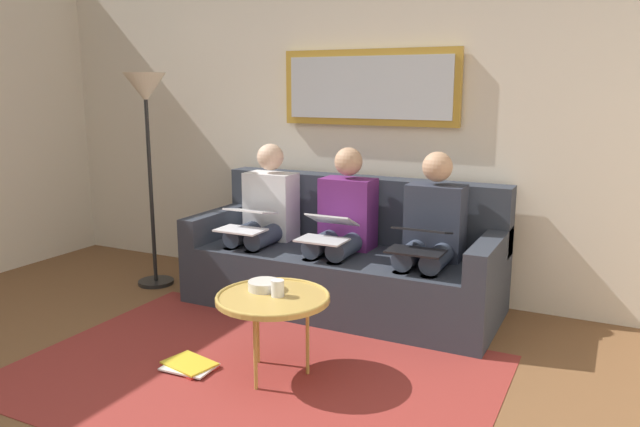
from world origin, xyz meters
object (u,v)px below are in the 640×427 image
object	(u,v)px
framed_mirror	(369,87)
bowl	(264,285)
coffee_table	(273,299)
laptop_silver	(328,229)
person_middle	(342,224)
person_left	(431,234)
cup	(278,288)
laptop_black	(419,240)
standing_lamp	(146,111)
magazine_stack	(190,365)
couch	(346,262)
person_right	(264,216)
laptop_white	(246,219)

from	to	relation	value
framed_mirror	bowl	xyz separation A→B (m)	(-0.02, 1.54, -1.07)
coffee_table	bowl	size ratio (longest dim) A/B	3.46
coffee_table	laptop_silver	xyz separation A→B (m)	(0.12, -0.92, 0.18)
person_middle	laptop_silver	world-z (taller)	person_middle
person_left	person_middle	bearing A→B (deg)	0.00
cup	laptop_silver	xyz separation A→B (m)	(0.14, -0.90, 0.12)
laptop_black	standing_lamp	size ratio (longest dim) A/B	0.21
coffee_table	laptop_silver	bearing A→B (deg)	-82.77
person_middle	magazine_stack	world-z (taller)	person_middle
couch	magazine_stack	bearing A→B (deg)	75.58
laptop_silver	cup	bearing A→B (deg)	98.79
bowl	laptop_silver	bearing A→B (deg)	-88.68
standing_lamp	framed_mirror	bearing A→B (deg)	-157.06
person_middle	laptop_silver	xyz separation A→B (m)	(0.00, 0.23, 0.02)
couch	person_left	bearing A→B (deg)	173.87
cup	magazine_stack	size ratio (longest dim) A/B	0.28
framed_mirror	cup	xyz separation A→B (m)	(-0.14, 1.60, -1.05)
cup	magazine_stack	bearing A→B (deg)	17.61
laptop_black	person_middle	size ratio (longest dim) A/B	0.30
person_right	laptop_white	world-z (taller)	person_right
framed_mirror	magazine_stack	distance (m)	2.35
person_left	laptop_silver	world-z (taller)	person_left
magazine_stack	laptop_black	bearing A→B (deg)	-133.49
laptop_black	magazine_stack	bearing A→B (deg)	46.51
standing_lamp	person_left	bearing A→B (deg)	-174.81
laptop_silver	person_right	xyz separation A→B (m)	(0.64, -0.23, -0.02)
person_right	magazine_stack	size ratio (longest dim) A/B	3.54
coffee_table	laptop_white	distance (m)	1.19
couch	coffee_table	distance (m)	1.23
laptop_black	laptop_white	size ratio (longest dim) A/B	1.00
magazine_stack	person_middle	bearing A→B (deg)	-105.15
framed_mirror	bowl	world-z (taller)	framed_mirror
couch	person_middle	bearing A→B (deg)	90.00
framed_mirror	coffee_table	xyz separation A→B (m)	(-0.12, 1.61, -1.11)
person_right	bowl	bearing A→B (deg)	121.43
laptop_black	laptop_white	distance (m)	1.28
laptop_white	magazine_stack	xyz separation A→B (m)	(-0.29, 1.05, -0.61)
laptop_white	standing_lamp	world-z (taller)	standing_lamp
magazine_stack	standing_lamp	size ratio (longest dim) A/B	0.19
coffee_table	standing_lamp	size ratio (longest dim) A/B	0.37
couch	bowl	distance (m)	1.16
framed_mirror	laptop_white	distance (m)	1.32
couch	laptop_black	bearing A→B (deg)	153.55
laptop_black	person_right	size ratio (longest dim) A/B	0.30
couch	coffee_table	bearing A→B (deg)	95.45
cup	laptop_black	xyz separation A→B (m)	(-0.50, -0.89, 0.12)
bowl	laptop_white	xyz separation A→B (m)	(0.66, -0.83, 0.15)
person_left	standing_lamp	world-z (taller)	standing_lamp
person_middle	magazine_stack	xyz separation A→B (m)	(0.35, 1.29, -0.59)
coffee_table	bowl	xyz separation A→B (m)	(0.10, -0.07, 0.04)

